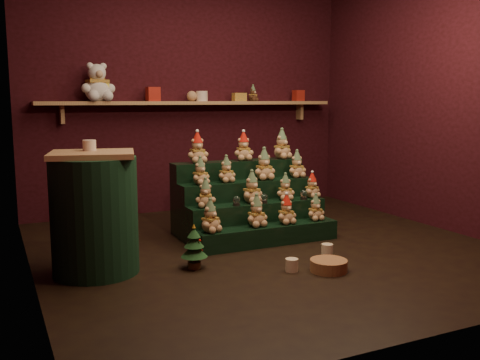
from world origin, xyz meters
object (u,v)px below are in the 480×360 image
snow_globe_a (236,201)px  brown_bear (253,93)px  side_table (94,214)px  wicker_basket (329,265)px  mini_christmas_tree (194,247)px  mug_left (292,265)px  white_bear (97,77)px  snow_globe_b (264,198)px  snow_globe_c (304,195)px  riser_tier_front (268,235)px  mug_right (327,250)px

snow_globe_a → brown_bear: (0.95, 1.55, 1.01)m
side_table → wicker_basket: (1.66, -0.75, -0.42)m
mini_christmas_tree → mug_left: mini_christmas_tree is taller
snow_globe_a → mini_christmas_tree: bearing=-139.2°
white_bear → brown_bear: 1.90m
wicker_basket → brown_bear: bearing=76.3°
snow_globe_b → mug_left: snow_globe_b is taller
snow_globe_a → snow_globe_c: (0.73, 0.00, 0.00)m
mini_christmas_tree → wicker_basket: 1.07m
white_bear → brown_bear: white_bear is taller
mug_left → wicker_basket: size_ratio=0.35×
snow_globe_c → mug_left: bearing=-126.3°
mini_christmas_tree → white_bear: bearing=98.8°
riser_tier_front → white_bear: size_ratio=2.70×
side_table → snow_globe_c: bearing=21.8°
snow_globe_a → snow_globe_b: size_ratio=1.00×
side_table → mini_christmas_tree: side_table is taller
side_table → wicker_basket: 1.87m
riser_tier_front → white_bear: (-1.20, 1.71, 1.49)m
snow_globe_c → wicker_basket: bearing=-111.9°
riser_tier_front → mug_right: bearing=-61.6°
side_table → wicker_basket: bearing=-11.1°
snow_globe_b → wicker_basket: bearing=-89.1°
riser_tier_front → snow_globe_a: snow_globe_a is taller
mug_left → mug_right: size_ratio=1.00×
snow_globe_a → mug_left: size_ratio=0.91×
wicker_basket → brown_bear: (0.64, 2.61, 1.37)m
white_bear → snow_globe_b: bearing=-58.3°
mini_christmas_tree → mug_left: bearing=-31.0°
riser_tier_front → brown_bear: 2.27m
mug_left → brown_bear: bearing=70.1°
riser_tier_front → mini_christmas_tree: size_ratio=3.86×
snow_globe_a → mug_right: snow_globe_a is taller
snow_globe_b → side_table: size_ratio=0.10×
snow_globe_b → brown_bear: (0.65, 1.55, 1.01)m
mug_right → brown_bear: bearing=79.8°
snow_globe_b → white_bear: bearing=128.6°
snow_globe_a → white_bear: bearing=121.4°
side_table → brown_bear: brown_bear is taller
mini_christmas_tree → white_bear: 2.53m
snow_globe_b → mini_christmas_tree: bearing=-149.5°
side_table → mug_right: bearing=1.7°
brown_bear → white_bear: bearing=153.3°
side_table → snow_globe_b: bearing=24.0°
mug_left → wicker_basket: 0.29m
brown_bear → wicker_basket: bearing=-130.4°
snow_globe_b → mini_christmas_tree: snow_globe_b is taller
mug_left → snow_globe_c: bearing=53.7°
mini_christmas_tree → wicker_basket: size_ratio=1.24×
riser_tier_front → snow_globe_b: (0.04, 0.16, 0.32)m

